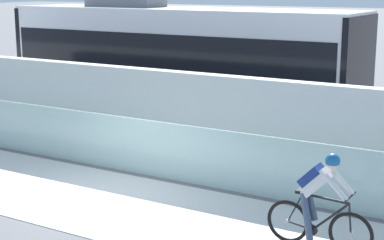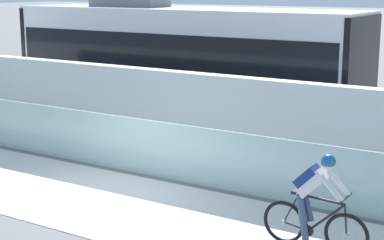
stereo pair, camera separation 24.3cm
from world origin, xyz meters
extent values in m
plane|color=slate|center=(0.00, 0.00, 0.00)|extent=(200.00, 200.00, 0.00)
cube|color=silver|center=(0.00, 0.00, 0.01)|extent=(32.00, 3.20, 0.01)
cube|color=silver|center=(0.00, 1.85, 0.62)|extent=(32.00, 0.05, 1.25)
cube|color=white|center=(0.00, 3.65, 1.04)|extent=(32.00, 0.36, 2.08)
cube|color=#595654|center=(0.00, 6.13, 0.00)|extent=(32.00, 0.08, 0.01)
cube|color=#595654|center=(0.00, 7.57, 0.00)|extent=(32.00, 0.08, 0.01)
cube|color=silver|center=(-2.45, 6.85, 1.90)|extent=(11.00, 2.50, 3.10)
cube|color=black|center=(-2.45, 6.85, 2.25)|extent=(10.56, 2.54, 1.04)
cube|color=red|center=(-2.45, 6.85, 0.53)|extent=(10.78, 2.53, 0.28)
cube|color=slate|center=(-4.43, 6.85, 3.63)|extent=(2.40, 1.10, 0.36)
cube|color=#232326|center=(-5.97, 6.85, 0.36)|extent=(1.40, 1.88, 0.20)
cylinder|color=black|center=(-5.97, 6.13, 0.30)|extent=(0.60, 0.10, 0.60)
cylinder|color=black|center=(-5.97, 7.57, 0.30)|extent=(0.60, 0.10, 0.60)
cube|color=#232326|center=(1.07, 6.85, 0.36)|extent=(1.40, 1.88, 0.20)
cylinder|color=black|center=(1.07, 6.13, 0.30)|extent=(0.60, 0.10, 0.60)
cylinder|color=black|center=(1.07, 7.57, 0.30)|extent=(0.60, 0.10, 0.60)
cube|color=black|center=(-7.90, 6.85, 1.90)|extent=(0.16, 2.54, 2.94)
cube|color=black|center=(3.00, 6.85, 1.90)|extent=(0.16, 2.54, 2.94)
torus|color=black|center=(5.02, 0.00, 0.36)|extent=(0.72, 0.06, 0.72)
cylinder|color=#99999E|center=(5.02, 0.00, 0.36)|extent=(0.07, 0.10, 0.07)
torus|color=black|center=(3.97, 0.00, 0.36)|extent=(0.72, 0.06, 0.72)
cylinder|color=#99999E|center=(3.97, 0.00, 0.36)|extent=(0.07, 0.10, 0.07)
cylinder|color=black|center=(4.68, 0.00, 0.57)|extent=(0.60, 0.04, 0.58)
cylinder|color=black|center=(4.30, 0.00, 0.59)|extent=(0.22, 0.04, 0.59)
cylinder|color=black|center=(4.59, 0.00, 0.86)|extent=(0.76, 0.04, 0.07)
cylinder|color=black|center=(4.18, 0.00, 0.33)|extent=(0.43, 0.03, 0.09)
cylinder|color=black|center=(4.09, 0.00, 0.62)|extent=(0.27, 0.02, 0.53)
cylinder|color=black|center=(4.99, 0.00, 0.60)|extent=(0.08, 0.03, 0.49)
cube|color=black|center=(4.21, 0.00, 0.90)|extent=(0.24, 0.10, 0.05)
cylinder|color=black|center=(4.97, 0.00, 0.95)|extent=(0.03, 0.58, 0.03)
cylinder|color=#262628|center=(4.39, 0.00, 0.30)|extent=(0.18, 0.02, 0.18)
cube|color=silver|center=(4.43, 0.00, 1.11)|extent=(0.50, 0.28, 0.51)
cube|color=navy|center=(4.34, 0.00, 1.21)|extent=(0.38, 0.30, 0.38)
sphere|color=beige|center=(4.67, 0.00, 1.46)|extent=(0.20, 0.20, 0.20)
sphere|color=#195999|center=(4.67, 0.00, 1.49)|extent=(0.23, 0.23, 0.23)
cylinder|color=silver|center=(4.79, -0.16, 1.12)|extent=(0.41, 0.08, 0.41)
cylinder|color=silver|center=(4.79, 0.16, 1.12)|extent=(0.41, 0.08, 0.41)
cylinder|color=#384766|center=(4.32, -0.09, 0.55)|extent=(0.25, 0.11, 0.79)
cylinder|color=#384766|center=(4.32, 0.09, 0.69)|extent=(0.25, 0.11, 0.52)
camera|label=1|loc=(7.64, -9.09, 4.17)|focal=58.78mm
camera|label=2|loc=(7.84, -8.96, 4.17)|focal=58.78mm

